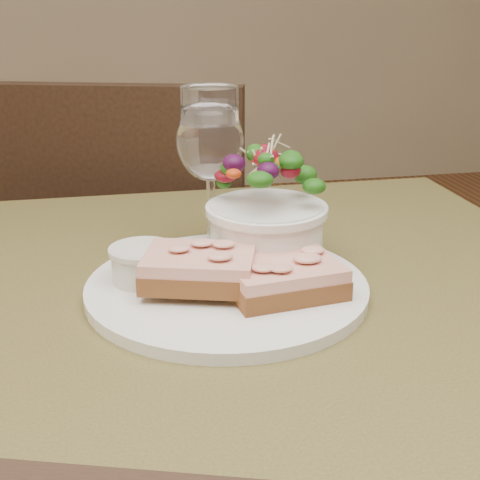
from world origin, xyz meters
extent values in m
cube|color=#443F1D|center=(0.00, 0.00, 0.73)|extent=(0.80, 0.80, 0.04)
cylinder|color=black|center=(0.34, 0.34, 0.35)|extent=(0.05, 0.05, 0.71)
cube|color=black|center=(-0.04, 0.68, 0.45)|extent=(0.52, 0.52, 0.04)
cube|color=black|center=(-0.10, 0.50, 0.68)|extent=(0.41, 0.16, 0.45)
cube|color=black|center=(-0.04, 0.68, 0.23)|extent=(0.45, 0.45, 0.45)
cylinder|color=white|center=(0.00, 0.03, 0.76)|extent=(0.28, 0.28, 0.01)
cube|color=#472612|center=(0.05, -0.01, 0.77)|extent=(0.12, 0.09, 0.02)
cube|color=#FFF5C1|center=(0.05, -0.01, 0.79)|extent=(0.11, 0.09, 0.01)
cube|color=#472612|center=(-0.03, 0.01, 0.78)|extent=(0.12, 0.11, 0.02)
cube|color=#FFF5C1|center=(-0.03, 0.01, 0.79)|extent=(0.12, 0.10, 0.01)
cylinder|color=silver|center=(-0.08, 0.05, 0.78)|extent=(0.06, 0.06, 0.04)
cylinder|color=olive|center=(-0.08, 0.05, 0.80)|extent=(0.05, 0.05, 0.01)
cylinder|color=white|center=(0.05, 0.08, 0.79)|extent=(0.12, 0.12, 0.06)
ellipsoid|color=#0C3A0A|center=(0.05, 0.08, 0.85)|extent=(0.11, 0.11, 0.06)
ellipsoid|color=#0C3A0A|center=(-0.06, 0.10, 0.77)|extent=(0.04, 0.04, 0.01)
sphere|color=maroon|center=(-0.07, 0.09, 0.77)|extent=(0.02, 0.02, 0.02)
cylinder|color=white|center=(0.01, 0.15, 0.75)|extent=(0.07, 0.07, 0.00)
cylinder|color=white|center=(0.01, 0.15, 0.80)|extent=(0.01, 0.01, 0.09)
ellipsoid|color=white|center=(0.01, 0.15, 0.88)|extent=(0.08, 0.08, 0.09)
camera|label=1|loc=(-0.11, -0.58, 1.04)|focal=50.00mm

